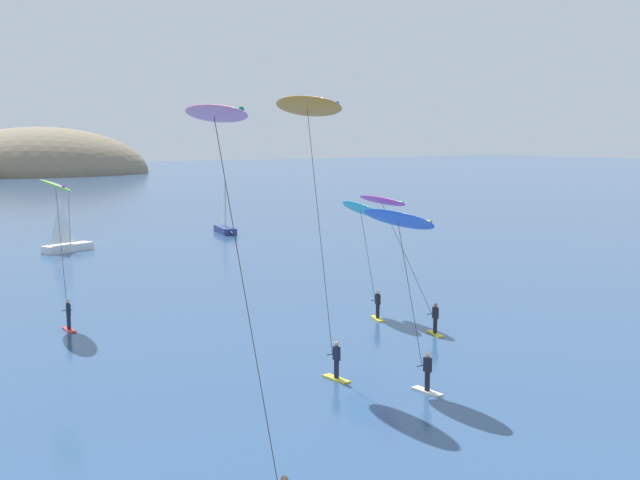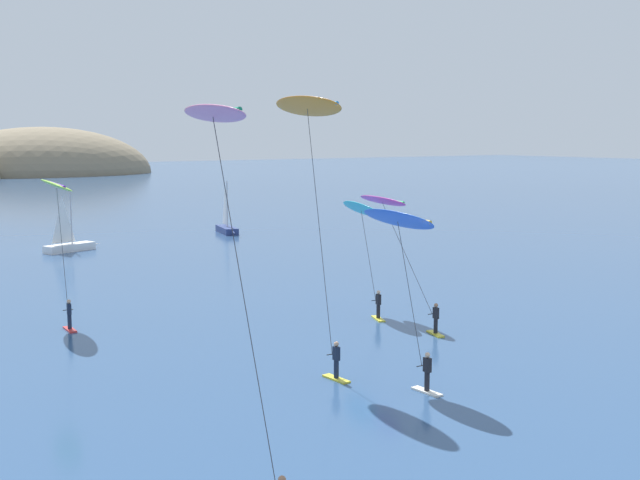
{
  "view_description": "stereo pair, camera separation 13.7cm",
  "coord_description": "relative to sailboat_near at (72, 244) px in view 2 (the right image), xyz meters",
  "views": [
    {
      "loc": [
        -28.87,
        -5.43,
        10.58
      ],
      "look_at": [
        -8.26,
        24.11,
        5.87
      ],
      "focal_mm": 45.0,
      "sensor_mm": 36.0,
      "label": 1
    },
    {
      "loc": [
        -28.76,
        -5.5,
        10.58
      ],
      "look_at": [
        -8.26,
        24.11,
        5.87
      ],
      "focal_mm": 45.0,
      "sensor_mm": 36.0,
      "label": 2
    }
  ],
  "objects": [
    {
      "name": "kitesurfer_pink",
      "position": [
        -11.2,
        -50.72,
        9.72
      ],
      "size": [
        2.68,
        9.48,
        11.61
      ],
      "color": "#2D2D33",
      "rests_on": "ground"
    },
    {
      "name": "kitesurfer_cyan",
      "position": [
        6.29,
        -35.49,
        5.1
      ],
      "size": [
        2.24,
        5.53,
        6.76
      ],
      "color": "yellow",
      "rests_on": "ground"
    },
    {
      "name": "sailboat_far",
      "position": [
        18.14,
        3.74,
        0.0
      ],
      "size": [
        2.5,
        5.96,
        5.7
      ],
      "color": "navy",
      "rests_on": "ground"
    },
    {
      "name": "kitesurfer_magenta",
      "position": [
        6.96,
        -36.96,
        5.51
      ],
      "size": [
        2.34,
        9.2,
        7.11
      ],
      "color": "yellow",
      "rests_on": "ground"
    },
    {
      "name": "kitesurfer_blue",
      "position": [
        -0.82,
        -47.27,
        5.88
      ],
      "size": [
        1.63,
        5.13,
        7.57
      ],
      "color": "silver",
      "rests_on": "ground"
    },
    {
      "name": "kitesurfer_orange",
      "position": [
        -2.77,
        -43.28,
        10.45
      ],
      "size": [
        1.91,
        6.03,
        12.38
      ],
      "color": "yellow",
      "rests_on": "ground"
    },
    {
      "name": "sailboat_near",
      "position": [
        0.0,
        0.0,
        0.0
      ],
      "size": [
        5.89,
        2.9,
        5.7
      ],
      "color": "white",
      "rests_on": "ground"
    },
    {
      "name": "kitesurfer_lime",
      "position": [
        -9.39,
        -27.77,
        6.65
      ],
      "size": [
        2.27,
        5.98,
        8.2
      ],
      "color": "red",
      "rests_on": "ground"
    }
  ]
}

